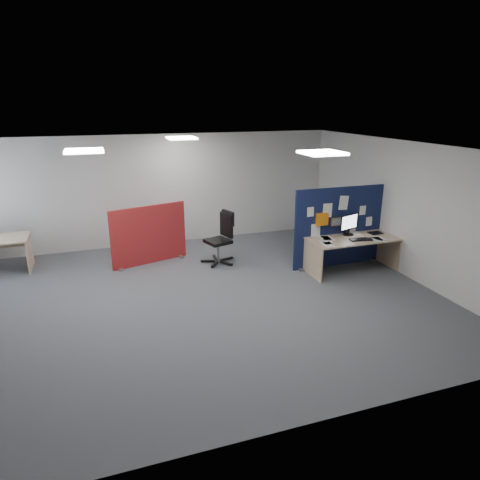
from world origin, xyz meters
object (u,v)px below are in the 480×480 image
object	(u,v)px
office_chair	(222,234)
red_divider	(149,235)
navy_divider	(338,227)
monitor_main	(349,224)
main_desk	(351,245)

from	to	relation	value
office_chair	red_divider	bearing A→B (deg)	145.80
navy_divider	office_chair	distance (m)	2.52
red_divider	monitor_main	bearing A→B (deg)	-38.51
navy_divider	monitor_main	distance (m)	0.26
monitor_main	main_desk	bearing A→B (deg)	-114.18
main_desk	office_chair	world-z (taller)	office_chair
monitor_main	office_chair	xyz separation A→B (m)	(-2.44, 1.18, -0.34)
navy_divider	main_desk	world-z (taller)	navy_divider
main_desk	office_chair	xyz separation A→B (m)	(-2.42, 1.35, 0.08)
main_desk	monitor_main	world-z (taller)	monitor_main
navy_divider	monitor_main	bearing A→B (deg)	-55.63
navy_divider	office_chair	size ratio (longest dim) A/B	1.85
red_divider	office_chair	distance (m)	1.60
main_desk	monitor_main	bearing A→B (deg)	84.33
red_divider	office_chair	bearing A→B (deg)	-32.84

